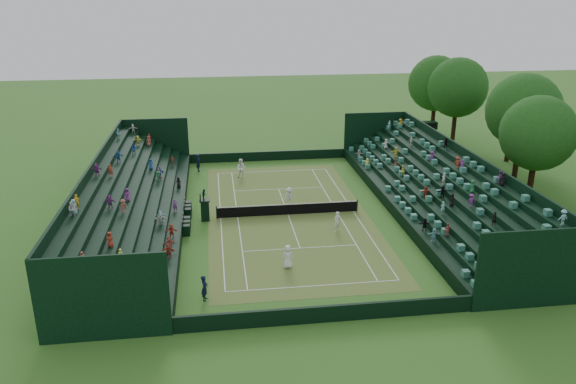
# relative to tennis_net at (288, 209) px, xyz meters

# --- Properties ---
(ground) EXTENTS (160.00, 160.00, 0.00)m
(ground) POSITION_rel_tennis_net_xyz_m (0.00, 0.00, -0.53)
(ground) COLOR #376B21
(ground) RESTS_ON ground
(court_surface) EXTENTS (12.97, 26.77, 0.01)m
(court_surface) POSITION_rel_tennis_net_xyz_m (0.00, 0.00, -0.52)
(court_surface) COLOR #3B7727
(court_surface) RESTS_ON ground
(perimeter_wall_north) EXTENTS (17.17, 0.20, 1.00)m
(perimeter_wall_north) POSITION_rel_tennis_net_xyz_m (0.00, 15.88, -0.03)
(perimeter_wall_north) COLOR black
(perimeter_wall_north) RESTS_ON ground
(perimeter_wall_south) EXTENTS (17.17, 0.20, 1.00)m
(perimeter_wall_south) POSITION_rel_tennis_net_xyz_m (0.00, -15.88, -0.03)
(perimeter_wall_south) COLOR black
(perimeter_wall_south) RESTS_ON ground
(perimeter_wall_east) EXTENTS (0.20, 31.77, 1.00)m
(perimeter_wall_east) POSITION_rel_tennis_net_xyz_m (8.48, 0.00, -0.03)
(perimeter_wall_east) COLOR black
(perimeter_wall_east) RESTS_ON ground
(perimeter_wall_west) EXTENTS (0.20, 31.77, 1.00)m
(perimeter_wall_west) POSITION_rel_tennis_net_xyz_m (-8.48, 0.00, -0.03)
(perimeter_wall_west) COLOR black
(perimeter_wall_west) RESTS_ON ground
(north_grandstand) EXTENTS (6.60, 32.00, 4.90)m
(north_grandstand) POSITION_rel_tennis_net_xyz_m (12.66, 0.00, 1.02)
(north_grandstand) COLOR black
(north_grandstand) RESTS_ON ground
(south_grandstand) EXTENTS (6.60, 32.00, 4.90)m
(south_grandstand) POSITION_rel_tennis_net_xyz_m (-12.66, 0.00, 1.02)
(south_grandstand) COLOR black
(south_grandstand) RESTS_ON ground
(tennis_net) EXTENTS (11.67, 0.10, 1.06)m
(tennis_net) POSITION_rel_tennis_net_xyz_m (0.00, 0.00, 0.00)
(tennis_net) COLOR black
(tennis_net) RESTS_ON ground
(scoreboard_tower) EXTENTS (2.00, 1.00, 3.70)m
(scoreboard_tower) POSITION_rel_tennis_net_xyz_m (17.75, 16.00, 2.62)
(scoreboard_tower) COLOR black
(scoreboard_tower) RESTS_ON ground
(tree_row) EXTENTS (10.84, 34.18, 10.37)m
(tree_row) POSITION_rel_tennis_net_xyz_m (22.51, 10.55, 5.94)
(tree_row) COLOR black
(tree_row) RESTS_ON ground
(umpire_chair) EXTENTS (0.84, 0.84, 2.63)m
(umpire_chair) POSITION_rel_tennis_net_xyz_m (-6.70, -0.21, 0.60)
(umpire_chair) COLOR black
(umpire_chair) RESTS_ON ground
(courtside_chairs) EXTENTS (0.55, 5.52, 1.19)m
(courtside_chairs) POSITION_rel_tennis_net_xyz_m (-8.10, -0.50, -0.08)
(courtside_chairs) COLOR black
(courtside_chairs) RESTS_ON ground
(player_near_west) EXTENTS (0.81, 0.54, 1.61)m
(player_near_west) POSITION_rel_tennis_net_xyz_m (-1.27, -9.21, 0.28)
(player_near_west) COLOR white
(player_near_west) RESTS_ON ground
(player_near_east) EXTENTS (0.68, 0.67, 1.59)m
(player_near_east) POSITION_rel_tennis_net_xyz_m (3.24, -3.71, 0.27)
(player_near_east) COLOR white
(player_near_east) RESTS_ON ground
(player_far_west) EXTENTS (1.11, 0.98, 1.91)m
(player_far_west) POSITION_rel_tennis_net_xyz_m (-3.20, 10.27, 0.43)
(player_far_west) COLOR white
(player_far_west) RESTS_ON ground
(player_far_east) EXTENTS (1.21, 1.00, 1.63)m
(player_far_east) POSITION_rel_tennis_net_xyz_m (0.38, 2.08, 0.29)
(player_far_east) COLOR white
(player_far_east) RESTS_ON ground
(line_judge_north) EXTENTS (0.58, 0.75, 1.81)m
(line_judge_north) POSITION_rel_tennis_net_xyz_m (-7.41, 12.95, 0.38)
(line_judge_north) COLOR black
(line_judge_north) RESTS_ON ground
(line_judge_south) EXTENTS (0.48, 0.64, 1.59)m
(line_judge_south) POSITION_rel_tennis_net_xyz_m (-6.69, -12.63, 0.27)
(line_judge_south) COLOR black
(line_judge_south) RESTS_ON ground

